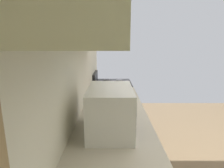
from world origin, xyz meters
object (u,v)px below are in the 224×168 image
Objects in this scene: oven_range at (113,108)px; kettle at (116,88)px; microwave at (111,109)px; bowl at (117,99)px.

kettle is at bearing -176.14° from oven_range.
oven_range reaches higher than kettle.
kettle is (1.06, -0.07, -0.10)m from microwave.
microwave is at bearing 179.21° from oven_range.
oven_range is 2.20× the size of microwave.
oven_range is 5.80× the size of kettle.
kettle is (0.36, -0.00, 0.03)m from bowl.
bowl is (0.70, -0.07, -0.13)m from microwave.
bowl is (-0.98, -0.04, 0.47)m from oven_range.
kettle is (-0.62, -0.04, 0.51)m from oven_range.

